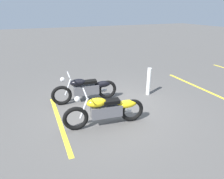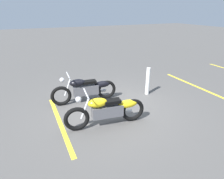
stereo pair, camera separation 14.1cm
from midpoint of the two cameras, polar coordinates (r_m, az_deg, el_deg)
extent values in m
plane|color=#514F4C|center=(6.21, 0.17, -5.62)|extent=(60.00, 60.00, 0.00)
torus|color=black|center=(5.11, -9.91, -8.47)|extent=(0.68, 0.19, 0.67)
torus|color=black|center=(5.44, 6.68, -6.16)|extent=(0.68, 0.19, 0.67)
cube|color=#59595E|center=(5.19, -0.80, -6.46)|extent=(0.86, 0.32, 0.32)
ellipsoid|color=yellow|center=(4.99, -3.81, -3.86)|extent=(0.55, 0.34, 0.24)
ellipsoid|color=yellow|center=(5.28, 5.18, -4.27)|extent=(0.59, 0.31, 0.22)
cube|color=black|center=(5.09, 0.60, -3.51)|extent=(0.47, 0.29, 0.09)
cylinder|color=silver|center=(5.00, -7.49, -5.58)|extent=(0.27, 0.09, 0.56)
cylinder|color=silver|center=(4.82, -7.15, -1.07)|extent=(0.11, 0.62, 0.04)
sphere|color=silver|center=(4.86, -9.40, -2.84)|extent=(0.15, 0.15, 0.15)
cylinder|color=silver|center=(5.49, 2.88, -6.66)|extent=(0.71, 0.18, 0.09)
torus|color=black|center=(6.50, -14.08, -1.72)|extent=(0.68, 0.17, 0.67)
torus|color=black|center=(6.76, -0.85, -0.02)|extent=(0.68, 0.17, 0.67)
cube|color=#59595E|center=(6.56, -6.94, -0.12)|extent=(0.86, 0.29, 0.32)
ellipsoid|color=black|center=(6.41, -9.43, 2.05)|extent=(0.54, 0.32, 0.24)
ellipsoid|color=black|center=(6.63, -2.18, 1.60)|extent=(0.58, 0.29, 0.22)
cube|color=black|center=(6.48, -5.93, 2.30)|extent=(0.46, 0.28, 0.09)
cylinder|color=silver|center=(6.41, -12.26, 0.66)|extent=(0.27, 0.08, 0.56)
cylinder|color=silver|center=(6.27, -12.12, 4.31)|extent=(0.09, 0.62, 0.04)
sphere|color=silver|center=(6.30, -13.82, 2.89)|extent=(0.15, 0.15, 0.15)
cylinder|color=silver|center=(6.83, -3.84, -0.51)|extent=(0.71, 0.15, 0.09)
cylinder|color=white|center=(7.15, 11.36, 2.31)|extent=(0.14, 0.14, 1.02)
cube|color=yellow|center=(5.72, -14.62, -9.14)|extent=(0.12, 3.20, 0.01)
cube|color=yellow|center=(8.71, 23.88, 0.96)|extent=(0.12, 3.20, 0.01)
camera|label=1|loc=(0.07, 90.68, -0.29)|focal=30.90mm
camera|label=2|loc=(0.07, -89.32, 0.29)|focal=30.90mm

